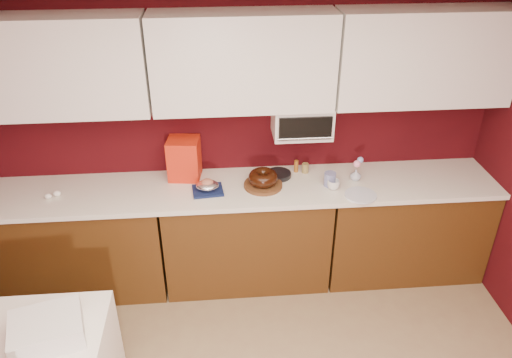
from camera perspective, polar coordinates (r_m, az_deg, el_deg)
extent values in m
cube|color=white|center=(1.48, 3.45, 13.96)|extent=(4.00, 4.50, 0.02)
cube|color=#3E080C|center=(4.02, -1.52, 5.72)|extent=(4.00, 0.02, 2.50)
cube|color=#4B2B0F|center=(4.32, -19.18, -6.93)|extent=(1.31, 0.58, 0.86)
cube|color=#4B2B0F|center=(4.17, -1.10, -6.38)|extent=(1.31, 0.58, 0.86)
cube|color=#4B2B0F|center=(4.44, 16.39, -5.24)|extent=(1.31, 0.58, 0.86)
cube|color=white|center=(3.92, -1.16, -1.08)|extent=(4.00, 0.62, 0.04)
cube|color=white|center=(3.82, -22.31, 11.78)|extent=(1.31, 0.33, 0.70)
cube|color=white|center=(3.66, -1.48, 13.23)|extent=(1.31, 0.33, 0.70)
cube|color=white|center=(3.96, 18.68, 13.04)|extent=(1.31, 0.33, 0.70)
cube|color=white|center=(3.89, 5.27, 6.73)|extent=(0.45, 0.30, 0.25)
cube|color=black|center=(3.75, 5.67, 5.76)|extent=(0.40, 0.02, 0.18)
cylinder|color=silver|center=(3.77, 5.65, 4.62)|extent=(0.42, 0.02, 0.02)
cylinder|color=brown|center=(3.90, 0.81, -0.69)|extent=(0.33, 0.33, 0.03)
torus|color=black|center=(3.87, 0.82, 0.15)|extent=(0.30, 0.30, 0.09)
cube|color=#121D47|center=(3.86, -5.54, -1.31)|extent=(0.25, 0.22, 0.02)
ellipsoid|color=white|center=(3.83, -5.57, -0.72)|extent=(0.22, 0.20, 0.06)
ellipsoid|color=#BF7257|center=(3.82, -5.59, -0.40)|extent=(0.10, 0.08, 0.06)
cube|color=#B60C11|center=(4.00, -8.21, 2.33)|extent=(0.27, 0.25, 0.33)
cylinder|color=black|center=(4.04, 2.61, 0.52)|extent=(0.26, 0.26, 0.04)
imported|color=silver|center=(3.90, 8.85, -0.53)|extent=(0.11, 0.11, 0.09)
cylinder|color=navy|center=(3.94, 8.44, -0.03)|extent=(0.10, 0.10, 0.11)
imported|color=#ACB4C3|center=(4.05, 11.33, 0.54)|extent=(0.09, 0.09, 0.11)
sphere|color=pink|center=(4.00, 11.47, 1.72)|extent=(0.06, 0.06, 0.06)
sphere|color=#8EA2E4|center=(4.02, 11.84, 2.15)|extent=(0.05, 0.05, 0.05)
cylinder|color=silver|center=(3.87, 11.88, -1.82)|extent=(0.32, 0.32, 0.01)
cylinder|color=brown|center=(4.10, 4.61, 1.47)|extent=(0.04, 0.04, 0.10)
cylinder|color=olive|center=(4.10, 5.65, 1.25)|extent=(0.07, 0.07, 0.08)
ellipsoid|color=white|center=(4.06, -22.66, -1.83)|extent=(0.06, 0.04, 0.04)
ellipsoid|color=white|center=(4.07, -21.78, -1.54)|extent=(0.06, 0.05, 0.05)
cube|color=white|center=(3.09, -22.79, -15.59)|extent=(0.45, 0.41, 0.13)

